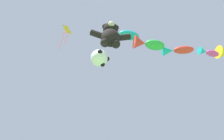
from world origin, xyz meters
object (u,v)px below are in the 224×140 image
Objects in this scene: teddy_bear_kite at (110,35)px; fish_kite_magenta at (208,52)px; fish_kite_emerald at (147,44)px; fish_kite_crimson at (176,50)px; soccer_ball_kite at (99,58)px; diamond_kite at (66,32)px; fish_kite_teal at (121,34)px.

teddy_bear_kite is 1.43× the size of fish_kite_magenta.
teddy_bear_kite is 1.02× the size of fish_kite_emerald.
fish_kite_crimson is at bearing 177.10° from fish_kite_magenta.
teddy_bear_kite is at bearing -148.21° from fish_kite_emerald.
fish_kite_crimson reaches higher than teddy_bear_kite.
soccer_ball_kite is (-0.44, 0.29, -1.71)m from teddy_bear_kite.
soccer_ball_kite is 5.26m from fish_kite_emerald.
teddy_bear_kite is 7.42m from fish_kite_magenta.
teddy_bear_kite is 0.72× the size of diamond_kite.
fish_kite_crimson is 1.46× the size of fish_kite_magenta.
teddy_bear_kite is 3.76m from fish_kite_teal.
soccer_ball_kite is 0.58× the size of fish_kite_magenta.
fish_kite_magenta is (4.17, 0.22, 0.16)m from fish_kite_emerald.
fish_kite_crimson reaches higher than fish_kite_magenta.
fish_kite_emerald is at bearing -170.75° from fish_kite_crimson.
fish_kite_emerald is at bearing 1.34° from fish_kite_teal.
fish_kite_magenta is (7.17, 1.52, 4.27)m from soccer_ball_kite.
fish_kite_crimson is 0.74× the size of diamond_kite.
teddy_bear_kite is 0.97× the size of fish_kite_crimson.
fish_kite_magenta is at bearing 2.53° from fish_kite_teal.
fish_kite_teal is at bearing -178.66° from fish_kite_emerald.
fish_kite_teal reaches higher than teddy_bear_kite.
fish_kite_magenta is at bearing -1.73° from diamond_kite.
teddy_bear_kite is 5.09m from diamond_kite.
soccer_ball_kite is 5.35m from fish_kite_teal.
diamond_kite is (-2.80, 2.09, 3.71)m from teddy_bear_kite.
fish_kite_crimson is at bearing 9.25° from fish_kite_emerald.
diamond_kite is at bearing 178.61° from fish_kite_crimson.
fish_kite_teal is 0.76× the size of diamond_kite.
fish_kite_teal is 1.08× the size of fish_kite_emerald.
diamond_kite is (-2.35, 1.80, 5.42)m from soccer_ball_kite.
fish_kite_magenta is (6.73, 1.80, 2.56)m from teddy_bear_kite.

